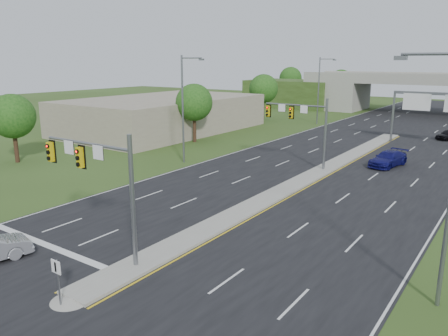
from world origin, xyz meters
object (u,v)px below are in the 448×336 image
at_px(keep_right_sign, 57,275).
at_px(car_far_c, 448,135).
at_px(signal_mast_far, 304,121).
at_px(overpass, 433,97).
at_px(car_far_b, 388,159).
at_px(sign_gantry, 440,104).
at_px(signal_mast_near, 100,174).

bearing_deg(keep_right_sign, car_far_c, 82.57).
distance_m(signal_mast_far, overpass, 55.13).
bearing_deg(car_far_c, car_far_b, -72.49).
xyz_separation_m(keep_right_sign, car_far_c, (7.24, 55.46, -0.81)).
relative_size(sign_gantry, overpass, 0.14).
bearing_deg(keep_right_sign, sign_gantry, 82.30).
relative_size(car_far_b, car_far_c, 1.32).
bearing_deg(car_far_c, signal_mast_far, -85.40).
bearing_deg(overpass, signal_mast_far, -92.35).
bearing_deg(signal_mast_near, sign_gantry, 78.75).
bearing_deg(keep_right_sign, overpass, 90.00).
xyz_separation_m(signal_mast_far, overpass, (2.26, 55.07, -1.17)).
relative_size(signal_mast_near, keep_right_sign, 3.18).
height_order(car_far_b, car_far_c, car_far_b).
height_order(keep_right_sign, sign_gantry, sign_gantry).
height_order(signal_mast_far, car_far_c, signal_mast_far).
bearing_deg(car_far_c, overpass, 128.65).
xyz_separation_m(keep_right_sign, car_far_b, (4.66, 34.97, -0.73)).
height_order(sign_gantry, car_far_c, sign_gantry).
distance_m(signal_mast_near, keep_right_sign, 5.94).
bearing_deg(car_far_c, signal_mast_near, -75.88).
bearing_deg(signal_mast_near, signal_mast_far, 90.00).
height_order(overpass, car_far_c, overpass).
height_order(signal_mast_far, keep_right_sign, signal_mast_far).
xyz_separation_m(keep_right_sign, overpass, (0.00, 84.53, 2.04)).
xyz_separation_m(signal_mast_near, signal_mast_far, (0.00, 25.00, 0.00)).
distance_m(keep_right_sign, car_far_b, 35.29).
bearing_deg(car_far_b, sign_gantry, 93.77).
distance_m(signal_mast_far, car_far_b, 9.69).
distance_m(sign_gantry, car_far_c, 7.56).
height_order(signal_mast_near, overpass, overpass).
distance_m(signal_mast_near, overpass, 80.11).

